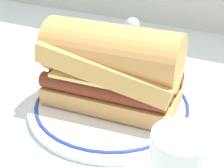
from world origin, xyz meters
name	(u,v)px	position (x,y,z in m)	size (l,w,h in m)	color
ground_plane	(112,109)	(0.00, 0.00, 0.00)	(1.50, 1.50, 0.00)	silver
plate	(112,104)	(0.00, 0.00, 0.01)	(0.27, 0.27, 0.01)	white
sausage_sandwich	(112,65)	(0.00, 0.00, 0.08)	(0.21, 0.12, 0.13)	tan
salt_shaker	(132,35)	(-0.06, 0.22, 0.04)	(0.03, 0.03, 0.08)	white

